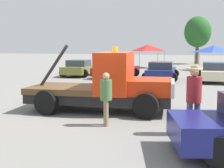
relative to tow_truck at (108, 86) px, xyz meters
The scene contains 12 objects.
ground_plane 1.00m from the tow_truck, 168.29° to the right, with size 160.00×160.00×0.00m, color gray.
tow_truck is the anchor object (origin of this frame).
person_near_truck 3.93m from the tow_truck, 29.95° to the right, with size 0.43×0.43×1.92m.
person_at_hood 2.15m from the tow_truck, 68.63° to the right, with size 0.36×0.36×1.64m.
parked_car_olive 14.45m from the tow_truck, 122.97° to the left, with size 2.84×4.48×1.34m.
parked_car_maroon 12.76m from the tow_truck, 110.71° to the left, with size 2.84×4.80×1.34m.
parked_car_navy 11.66m from the tow_truck, 94.11° to the left, with size 2.93×4.95×1.34m.
parked_car_cream 12.44m from the tow_truck, 76.81° to the left, with size 2.78×4.76×1.34m.
canopy_tent_red 24.62m from the tow_truck, 102.72° to the left, with size 3.10×3.10×2.65m.
canopy_tent_blue 22.86m from the tow_truck, 85.27° to the left, with size 3.42×3.42×2.54m.
tree_left 34.77m from the tow_truck, 92.28° to the left, with size 3.70×3.70×6.61m.
traffic_cone 3.68m from the tow_truck, 127.62° to the left, with size 0.40×0.40×0.55m.
Camera 1 is at (4.92, -10.55, 2.43)m, focal length 50.00 mm.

